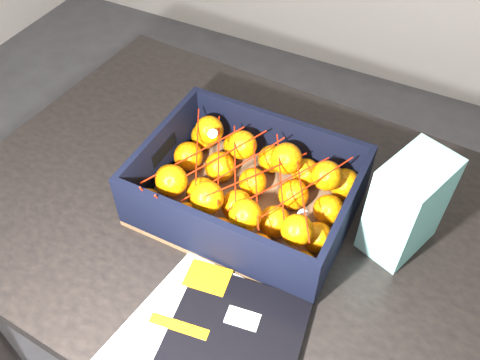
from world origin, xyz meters
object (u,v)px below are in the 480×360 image
at_px(table, 258,247).
at_px(retail_carton, 407,206).
at_px(magazine_stack, 207,349).
at_px(produce_crate, 247,194).

relative_size(table, retail_carton, 6.27).
xyz_separation_m(magazine_stack, retail_carton, (0.20, 0.35, 0.09)).
xyz_separation_m(magazine_stack, produce_crate, (-0.08, 0.29, 0.03)).
relative_size(produce_crate, retail_carton, 1.98).
bearing_deg(magazine_stack, retail_carton, 59.53).
relative_size(table, magazine_stack, 3.93).
bearing_deg(produce_crate, table, -19.16).
height_order(table, produce_crate, produce_crate).
xyz_separation_m(table, magazine_stack, (0.04, -0.28, 0.11)).
bearing_deg(retail_carton, produce_crate, -148.90).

